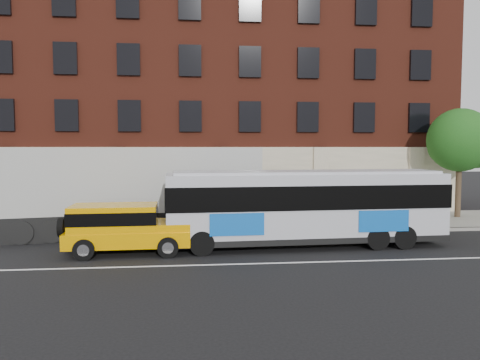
{
  "coord_description": "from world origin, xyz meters",
  "views": [
    {
      "loc": [
        -1.74,
        -15.7,
        4.13
      ],
      "look_at": [
        0.49,
        5.5,
        2.64
      ],
      "focal_mm": 34.97,
      "sensor_mm": 36.0,
      "label": 1
    }
  ],
  "objects": [
    {
      "name": "ground",
      "position": [
        0.0,
        0.0,
        0.0
      ],
      "size": [
        120.0,
        120.0,
        0.0
      ],
      "primitive_type": "plane",
      "color": "black",
      "rests_on": "ground"
    },
    {
      "name": "sidewalk",
      "position": [
        0.0,
        9.0,
        0.07
      ],
      "size": [
        60.0,
        6.0,
        0.15
      ],
      "primitive_type": "cube",
      "color": "gray",
      "rests_on": "ground"
    },
    {
      "name": "kerb",
      "position": [
        0.0,
        6.0,
        0.07
      ],
      "size": [
        60.0,
        0.25,
        0.15
      ],
      "primitive_type": "cube",
      "color": "gray",
      "rests_on": "ground"
    },
    {
      "name": "lane_line",
      "position": [
        0.0,
        0.5,
        0.01
      ],
      "size": [
        60.0,
        0.12,
        0.01
      ],
      "primitive_type": "cube",
      "color": "white",
      "rests_on": "ground"
    },
    {
      "name": "building",
      "position": [
        -0.01,
        16.92,
        7.58
      ],
      "size": [
        30.0,
        12.1,
        15.0
      ],
      "color": "#5F2316",
      "rests_on": "sidewalk"
    },
    {
      "name": "sign_pole",
      "position": [
        -8.5,
        6.15,
        1.45
      ],
      "size": [
        0.3,
        0.2,
        2.5
      ],
      "color": "slate",
      "rests_on": "ground"
    },
    {
      "name": "street_tree",
      "position": [
        13.54,
        9.48,
        4.41
      ],
      "size": [
        3.6,
        3.6,
        6.2
      ],
      "color": "#35241A",
      "rests_on": "sidewalk"
    },
    {
      "name": "city_bus",
      "position": [
        3.01,
        3.19,
        1.75
      ],
      "size": [
        11.64,
        2.92,
        3.17
      ],
      "color": "#B5B5BF",
      "rests_on": "ground"
    },
    {
      "name": "yellow_suv",
      "position": [
        -4.41,
        2.66,
        1.1
      ],
      "size": [
        5.05,
        2.31,
        1.92
      ],
      "color": "#F8A800",
      "rests_on": "ground"
    },
    {
      "name": "shipping_container",
      "position": [
        -4.61,
        6.82,
        2.04
      ],
      "size": [
        12.61,
        4.62,
        4.12
      ],
      "color": "black",
      "rests_on": "ground"
    }
  ]
}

